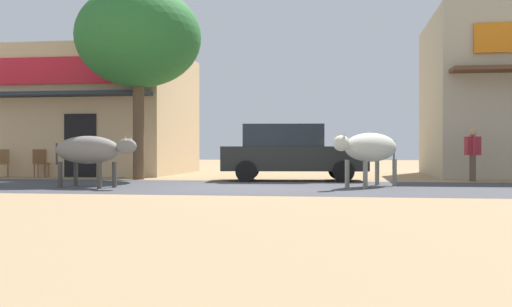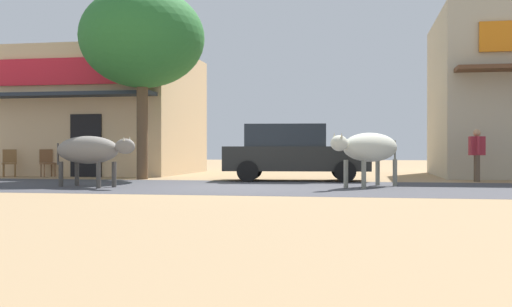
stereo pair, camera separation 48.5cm
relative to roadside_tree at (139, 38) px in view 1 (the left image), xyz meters
The scene contains 10 objects.
ground 6.56m from the roadside_tree, 41.12° to the right, with size 80.00×80.00×0.00m, color #A0815A.
asphalt_road 6.56m from the roadside_tree, 41.12° to the right, with size 72.00×5.63×0.00m, color #3F3F45.
storefront_left_cafe 5.54m from the roadside_tree, 126.21° to the left, with size 6.44×6.74×4.55m.
roadside_tree is the anchor object (origin of this frame).
parked_hatchback_car 5.84m from the roadside_tree, ahead, with size 4.32×2.16×1.64m.
cow_near_brown 5.26m from the roadside_tree, 87.69° to the right, with size 2.48×1.34×1.24m.
cow_far_dark 8.14m from the roadside_tree, 22.39° to the right, with size 1.88×2.55×1.32m.
pedestrian_by_shop 10.46m from the roadside_tree, ahead, with size 0.44×0.61×1.49m.
cafe_chair_near_tree 6.26m from the roadside_tree, behind, with size 0.60×0.60×0.92m.
cafe_chair_by_doorway 5.41m from the roadside_tree, 165.37° to the left, with size 0.62×0.62×0.92m.
Camera 1 is at (2.50, -14.44, 0.90)m, focal length 42.24 mm.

